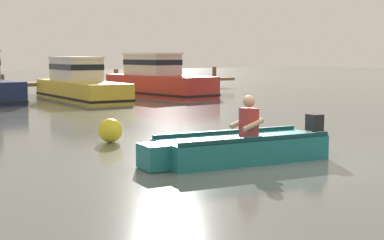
{
  "coord_description": "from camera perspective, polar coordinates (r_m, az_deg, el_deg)",
  "views": [
    {
      "loc": [
        -7.21,
        -8.14,
        1.93
      ],
      "look_at": [
        -0.27,
        2.17,
        0.55
      ],
      "focal_mm": 55.64,
      "sensor_mm": 36.0,
      "label": 1
    }
  ],
  "objects": [
    {
      "name": "ground_plane",
      "position": [
        11.04,
        7.48,
        -3.79
      ],
      "size": [
        120.0,
        120.0,
        0.0
      ],
      "primitive_type": "plane",
      "color": "slate"
    },
    {
      "name": "wooden_dock",
      "position": [
        31.25,
        -6.68,
        3.7
      ],
      "size": [
        13.68,
        1.64,
        1.19
      ],
      "color": "brown",
      "rests_on": "ground"
    },
    {
      "name": "rowboat_with_person",
      "position": [
        10.75,
        4.45,
        -2.67
      ],
      "size": [
        3.73,
        1.46,
        1.19
      ],
      "color": "#1E727A",
      "rests_on": "ground"
    },
    {
      "name": "moored_boat_yellow",
      "position": [
        25.95,
        -10.74,
        3.45
      ],
      "size": [
        2.17,
        6.77,
        1.83
      ],
      "color": "gold",
      "rests_on": "ground"
    },
    {
      "name": "moored_boat_red",
      "position": [
        27.57,
        -3.33,
        3.87
      ],
      "size": [
        2.6,
        6.36,
        2.0
      ],
      "color": "#B72D28",
      "rests_on": "ground"
    },
    {
      "name": "mooring_buoy",
      "position": [
        13.14,
        -7.83,
        -1.0
      ],
      "size": [
        0.53,
        0.53,
        0.53
      ],
      "primitive_type": "sphere",
      "color": "yellow",
      "rests_on": "ground"
    }
  ]
}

